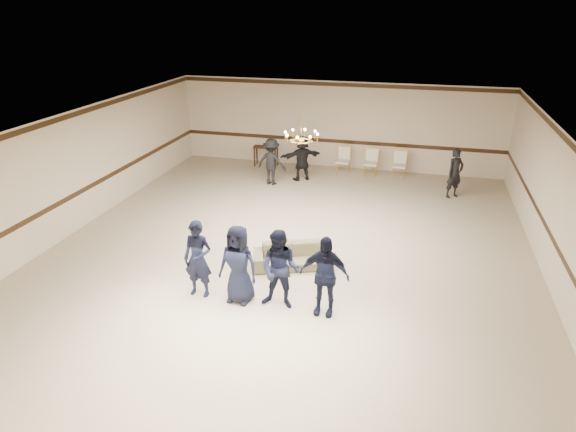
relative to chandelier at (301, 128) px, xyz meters
The scene contains 16 objects.
room 1.62m from the chandelier, 90.00° to the right, with size 12.01×14.01×3.21m.
chair_rail 6.27m from the chandelier, 90.00° to the left, with size 12.00×0.02×0.14m, color black.
crown_molding 5.99m from the chandelier, 90.00° to the left, with size 12.00×0.02×0.14m, color black.
chandelier is the anchor object (origin of this frame).
boy_a 4.39m from the chandelier, 110.27° to the right, with size 0.62×0.41×1.71m, color black.
boy_b 4.20m from the chandelier, 97.02° to the right, with size 0.84×0.54×1.71m, color black.
boy_c 4.20m from the chandelier, 82.99° to the right, with size 0.83×0.65×1.71m, color black.
boy_d 4.39m from the chandelier, 69.74° to the right, with size 1.00×0.42×1.71m, color black.
settee 3.27m from the chandelier, 81.73° to the right, with size 1.86×0.73×0.54m, color #7F8055.
adult_left 4.47m from the chandelier, 117.86° to the left, with size 1.03×0.59×1.60m, color black.
adult_mid 4.78m from the chandelier, 102.74° to the left, with size 1.48×0.47×1.60m, color black.
adult_right 6.00m from the chandelier, 42.46° to the left, with size 0.58×0.38×1.60m, color black.
banquet_chair_left 5.73m from the chandelier, 85.97° to the left, with size 0.47×0.47×0.98m, color beige, non-canonical shape.
banquet_chair_mid 5.88m from the chandelier, 75.26° to the left, with size 0.47×0.47×0.98m, color beige, non-canonical shape.
banquet_chair_right 6.19m from the chandelier, 65.51° to the left, with size 0.47×0.47×0.98m, color beige, non-canonical shape.
console_table 6.50m from the chandelier, 116.03° to the left, with size 0.93×0.39×0.78m, color black.
Camera 1 is at (2.82, -11.08, 5.85)m, focal length 30.99 mm.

